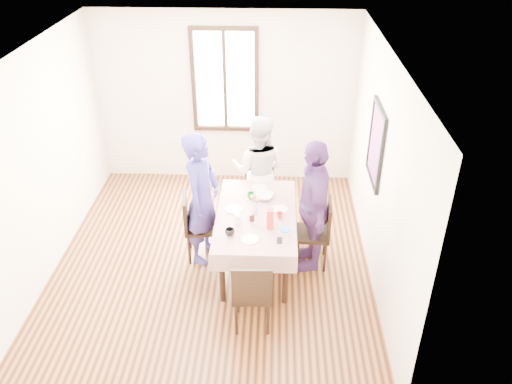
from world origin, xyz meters
TOP-DOWN VIEW (x-y plane):
  - ground at (0.00, 0.00)m, footprint 4.50×4.50m
  - back_wall at (0.00, 2.25)m, footprint 4.00×0.00m
  - right_wall at (2.00, 0.00)m, footprint 0.00×4.50m
  - window_frame at (0.00, 2.23)m, footprint 1.02×0.06m
  - window_pane at (0.00, 2.24)m, footprint 0.90×0.02m
  - art_poster at (1.98, 0.30)m, footprint 0.04×0.76m
  - dining_table at (0.56, -0.06)m, footprint 0.84×1.53m
  - tablecloth at (0.56, -0.06)m, footprint 0.96×1.65m
  - chair_left at (-0.14, 0.08)m, footprint 0.47×0.47m
  - chair_right at (1.27, -0.01)m, footprint 0.44×0.44m
  - chair_far at (0.56, 0.99)m, footprint 0.43×0.43m
  - chair_near at (0.56, -1.11)m, footprint 0.43×0.43m
  - person_left at (-0.12, 0.08)m, footprint 0.58×0.73m
  - person_far at (0.56, 0.98)m, footprint 0.86×0.72m
  - person_right at (1.25, -0.01)m, footprint 0.51×1.05m
  - mug_black at (0.28, -0.52)m, footprint 0.11×0.11m
  - mug_flag at (0.85, -0.15)m, footprint 0.11×0.11m
  - mug_green at (0.48, 0.30)m, footprint 0.13×0.13m
  - serving_bowl at (0.64, 0.31)m, footprint 0.27×0.27m
  - juice_carton at (0.74, -0.36)m, footprint 0.08×0.08m
  - butter_tub at (0.91, -0.47)m, footprint 0.12×0.12m
  - jam_jar at (0.52, -0.21)m, footprint 0.06×0.06m
  - drinking_glass at (0.35, -0.26)m, footprint 0.08×0.08m
  - smartphone at (0.85, -0.60)m, footprint 0.06×0.12m
  - flower_vase at (0.55, -0.02)m, footprint 0.06×0.06m
  - plate_left at (0.28, 0.02)m, footprint 0.20×0.20m
  - plate_right at (0.86, 0.04)m, footprint 0.20×0.20m
  - plate_far at (0.58, 0.56)m, footprint 0.20×0.20m
  - plate_near at (0.52, -0.60)m, footprint 0.20×0.20m
  - butter_lid at (0.91, -0.47)m, footprint 0.12×0.12m
  - flower_bunch at (0.55, -0.02)m, footprint 0.09×0.09m

SIDE VIEW (x-z plane):
  - ground at x=0.00m, z-range 0.00..0.00m
  - dining_table at x=0.56m, z-range 0.00..0.75m
  - chair_left at x=-0.14m, z-range 0.00..0.91m
  - chair_right at x=1.27m, z-range 0.00..0.91m
  - chair_far at x=0.56m, z-range 0.00..0.91m
  - chair_near at x=0.56m, z-range 0.00..0.91m
  - tablecloth at x=0.56m, z-range 0.75..0.76m
  - smartphone at x=0.85m, z-range 0.76..0.77m
  - plate_left at x=0.28m, z-range 0.76..0.77m
  - plate_right at x=0.86m, z-range 0.76..0.77m
  - plate_far at x=0.58m, z-range 0.76..0.77m
  - plate_near at x=0.52m, z-range 0.76..0.77m
  - butter_tub at x=0.91m, z-range 0.76..0.82m
  - serving_bowl at x=0.64m, z-range 0.76..0.82m
  - person_far at x=0.56m, z-range 0.00..1.59m
  - mug_flag at x=0.85m, z-range 0.76..0.84m
  - mug_green at x=0.48m, z-range 0.76..0.84m
  - mug_black at x=0.28m, z-range 0.76..0.85m
  - jam_jar at x=0.52m, z-range 0.76..0.85m
  - drinking_glass at x=0.35m, z-range 0.76..0.87m
  - flower_vase at x=0.55m, z-range 0.76..0.89m
  - butter_lid at x=0.91m, z-range 0.82..0.83m
  - person_right at x=1.25m, z-range 0.00..1.73m
  - person_left at x=-0.12m, z-range 0.00..1.75m
  - juice_carton at x=0.74m, z-range 0.76..1.01m
  - flower_bunch at x=0.55m, z-range 0.89..0.99m
  - back_wall at x=0.00m, z-range -0.65..3.35m
  - right_wall at x=2.00m, z-range -0.90..3.60m
  - art_poster at x=1.98m, z-range 1.07..2.03m
  - window_frame at x=0.00m, z-range 0.84..2.46m
  - window_pane at x=0.00m, z-range 0.90..2.40m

